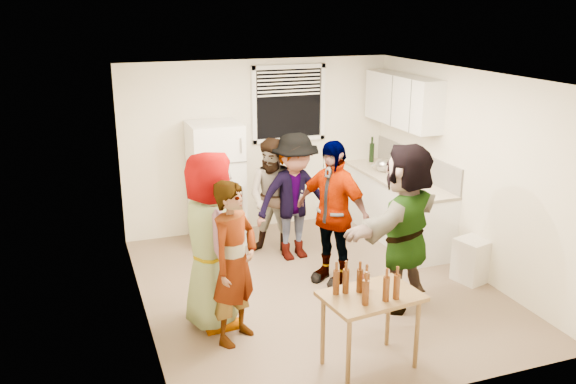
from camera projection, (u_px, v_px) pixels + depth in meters
name	position (u px, v px, depth m)	size (l,w,h in m)	color
room	(316.00, 287.00, 7.28)	(4.00, 4.50, 2.50)	white
window	(289.00, 104.00, 8.86)	(1.12, 0.10, 1.06)	white
refrigerator	(216.00, 183.00, 8.47)	(0.70, 0.70, 1.70)	white
counter_lower	(396.00, 209.00, 8.74)	(0.60, 2.20, 0.86)	white
countertop	(397.00, 178.00, 8.60)	(0.64, 2.22, 0.04)	beige
backsplash	(416.00, 163.00, 8.64)	(0.03, 2.20, 0.36)	#B9B4AA
upper_cabinets	(402.00, 100.00, 8.51)	(0.34, 1.60, 0.70)	white
kettle	(383.00, 172.00, 8.88)	(0.26, 0.22, 0.22)	silver
paper_towel	(407.00, 182.00, 8.34)	(0.11, 0.11, 0.25)	white
wine_bottle	(371.00, 162.00, 9.42)	(0.07, 0.07, 0.29)	black
beer_bottle_counter	(407.00, 186.00, 8.18)	(0.06, 0.06, 0.24)	#47230C
blue_cup	(413.00, 194.00, 7.82)	(0.09, 0.09, 0.12)	#172ECE
picture_frame	(400.00, 165.00, 8.94)	(0.02, 0.17, 0.14)	#C0B44E
trash_bin	(472.00, 261.00, 7.39)	(0.36, 0.36, 0.53)	silver
serving_table	(368.00, 365.00, 5.71)	(0.87, 0.58, 0.74)	brown
beer_bottle_table	(359.00, 292.00, 5.54)	(0.06, 0.06, 0.22)	#47230C
red_cup	(364.00, 288.00, 5.61)	(0.09, 0.09, 0.12)	#9F0627
guest_grey	(214.00, 323.00, 6.47)	(0.91, 1.86, 0.59)	#959595
guest_stripe	(237.00, 338.00, 6.17)	(0.61, 1.66, 0.40)	#141933
guest_back_left	(276.00, 254.00, 8.25)	(0.77, 1.59, 0.60)	brown
guest_back_right	(295.00, 257.00, 8.15)	(1.09, 1.69, 0.63)	#45454B
guest_black	(330.00, 280.00, 7.46)	(1.03, 1.76, 0.43)	black
guest_orange	(400.00, 303.00, 6.90)	(1.72, 1.86, 0.55)	#F8944B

